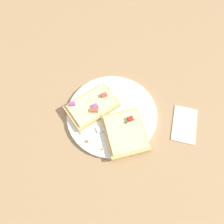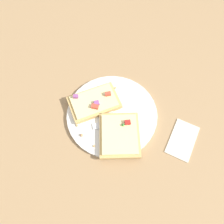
{
  "view_description": "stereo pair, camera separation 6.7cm",
  "coord_description": "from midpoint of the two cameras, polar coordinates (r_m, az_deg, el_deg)",
  "views": [
    {
      "loc": [
        -0.29,
        -0.07,
        0.63
      ],
      "look_at": [
        0.0,
        0.0,
        0.02
      ],
      "focal_mm": 35.0,
      "sensor_mm": 36.0,
      "label": 1
    },
    {
      "loc": [
        -0.27,
        -0.13,
        0.63
      ],
      "look_at": [
        0.0,
        0.0,
        0.02
      ],
      "focal_mm": 35.0,
      "sensor_mm": 36.0,
      "label": 2
    }
  ],
  "objects": [
    {
      "name": "ground_plane",
      "position": [
        0.69,
        -2.77,
        -1.08
      ],
      "size": [
        4.0,
        4.0,
        0.0
      ],
      "primitive_type": "plane",
      "color": "#9E7A51"
    },
    {
      "name": "fork",
      "position": [
        0.69,
        -1.9,
        1.24
      ],
      "size": [
        0.13,
        0.18,
        0.01
      ],
      "rotation": [
        0.0,
        0.0,
        8.47
      ],
      "color": "silver",
      "rests_on": "plate"
    },
    {
      "name": "knife",
      "position": [
        0.67,
        2.12,
        -1.56
      ],
      "size": [
        0.13,
        0.17,
        0.01
      ],
      "rotation": [
        0.0,
        0.0,
        8.49
      ],
      "color": "silver",
      "rests_on": "plate"
    },
    {
      "name": "pizza_slice_corner",
      "position": [
        0.65,
        0.46,
        -5.72
      ],
      "size": [
        0.18,
        0.17,
        0.03
      ],
      "rotation": [
        0.0,
        0.0,
        0.49
      ],
      "color": "tan",
      "rests_on": "plate"
    },
    {
      "name": "pizza_slice_main",
      "position": [
        0.69,
        -8.03,
        1.29
      ],
      "size": [
        0.18,
        0.18,
        0.03
      ],
      "rotation": [
        0.0,
        0.0,
        5.56
      ],
      "color": "tan",
      "rests_on": "plate"
    },
    {
      "name": "napkin",
      "position": [
        0.7,
        15.89,
        -3.37
      ],
      "size": [
        0.12,
        0.07,
        0.01
      ],
      "color": "beige",
      "rests_on": "ground"
    },
    {
      "name": "plate",
      "position": [
        0.69,
        -2.79,
        -0.87
      ],
      "size": [
        0.28,
        0.28,
        0.01
      ],
      "color": "silver",
      "rests_on": "ground"
    },
    {
      "name": "crumb_scatter",
      "position": [
        0.66,
        -5.33,
        -5.0
      ],
      "size": [
        0.21,
        0.15,
        0.01
      ],
      "color": "tan",
      "rests_on": "plate"
    }
  ]
}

